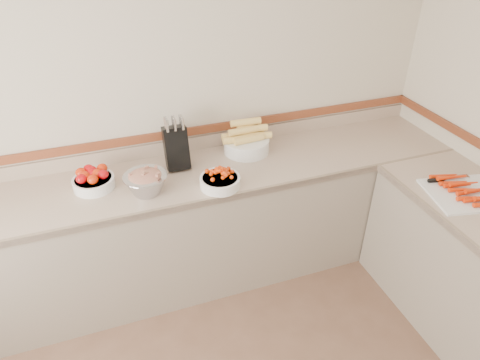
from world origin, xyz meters
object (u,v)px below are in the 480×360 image
object	(u,v)px
corn_bowl	(246,141)
cherry_tomato_bowl	(220,180)
knife_block	(176,147)
rhubarb_bowl	(146,182)
cutting_board	(467,191)
tomato_bowl	(93,179)

from	to	relation	value
corn_bowl	cherry_tomato_bowl	bearing A→B (deg)	-130.30
knife_block	rhubarb_bowl	bearing A→B (deg)	-135.30
cutting_board	knife_block	bearing A→B (deg)	150.21
corn_bowl	cutting_board	xyz separation A→B (m)	(1.09, -0.96, -0.06)
knife_block	cherry_tomato_bowl	distance (m)	0.40
knife_block	rhubarb_bowl	distance (m)	0.36
knife_block	corn_bowl	xyz separation A→B (m)	(0.51, 0.04, -0.07)
cherry_tomato_bowl	cutting_board	distance (m)	1.53
tomato_bowl	corn_bowl	bearing A→B (deg)	6.18
corn_bowl	cutting_board	world-z (taller)	corn_bowl
corn_bowl	rhubarb_bowl	size ratio (longest dim) A/B	1.33
knife_block	tomato_bowl	size ratio (longest dim) A/B	1.44
cherry_tomato_bowl	corn_bowl	size ratio (longest dim) A/B	0.71
knife_block	corn_bowl	size ratio (longest dim) A/B	1.03
knife_block	cutting_board	bearing A→B (deg)	-29.79
tomato_bowl	cherry_tomato_bowl	distance (m)	0.79
cherry_tomato_bowl	corn_bowl	distance (m)	0.48
rhubarb_bowl	cutting_board	world-z (taller)	rhubarb_bowl
corn_bowl	tomato_bowl	bearing A→B (deg)	-173.82
cherry_tomato_bowl	knife_block	bearing A→B (deg)	121.27
cherry_tomato_bowl	cutting_board	xyz separation A→B (m)	(1.41, -0.59, -0.03)
corn_bowl	rhubarb_bowl	xyz separation A→B (m)	(-0.76, -0.29, 0.00)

